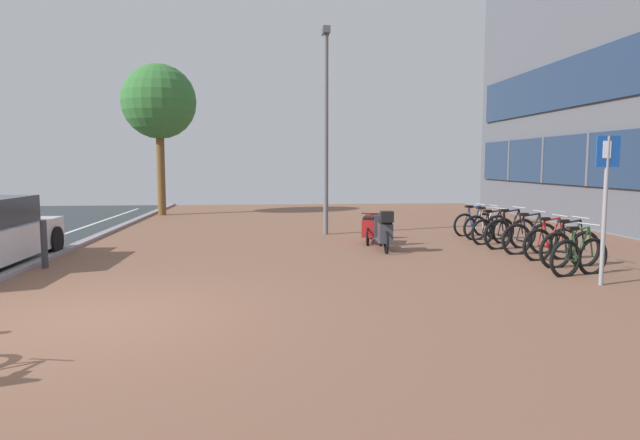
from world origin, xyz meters
The scene contains 15 objects.
ground centered at (1.43, 0.00, -0.02)m, with size 21.00×40.00×0.13m.
bicycle_rack_00 centered at (7.86, 2.12, 0.34)m, with size 1.32×0.51×0.97m.
bicycle_rack_01 centered at (8.14, 2.90, 0.36)m, with size 1.39×0.48×1.02m.
bicycle_rack_02 centered at (8.15, 3.69, 0.34)m, with size 1.33×0.48×0.98m.
bicycle_rack_03 centered at (8.08, 4.47, 0.35)m, with size 1.40×0.48×1.00m.
bicycle_rack_04 centered at (7.98, 5.26, 0.36)m, with size 1.42×0.48×1.03m.
bicycle_rack_05 centered at (7.88, 6.04, 0.33)m, with size 1.28×0.52×0.94m.
bicycle_rack_06 centered at (8.02, 6.82, 0.33)m, with size 1.32×0.48×0.95m.
bicycle_rack_07 centered at (7.97, 7.61, 0.33)m, with size 1.27×0.48×0.93m.
scooter_near centered at (4.81, 6.51, 0.37)m, with size 0.70×1.64×0.73m.
scooter_mid centered at (4.94, 5.24, 0.45)m, with size 0.52×1.71×0.99m.
parking_sign centered at (7.79, 1.32, 1.53)m, with size 0.40×0.07×2.46m.
lamp_post centered at (3.88, 8.31, 3.19)m, with size 0.20×0.52×5.75m.
street_tree centered at (-1.93, 14.79, 4.35)m, with size 2.85×2.85×5.81m.
bollard_far centered at (-2.05, 3.72, 0.47)m, with size 0.12×0.12×0.93m.
Camera 1 is at (2.31, -7.26, 2.02)m, focal length 31.00 mm.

